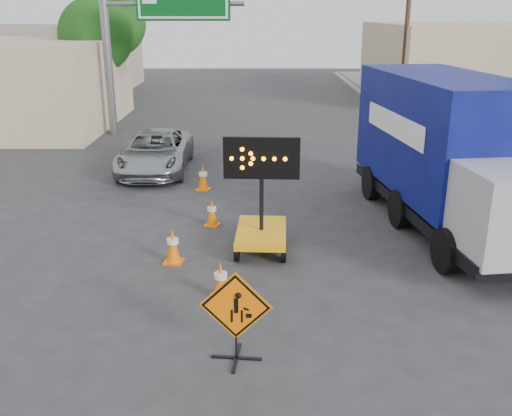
{
  "coord_description": "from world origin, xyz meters",
  "views": [
    {
      "loc": [
        -0.04,
        -7.69,
        5.26
      ],
      "look_at": [
        -0.03,
        3.04,
        1.57
      ],
      "focal_mm": 40.0,
      "sensor_mm": 36.0,
      "label": 1
    }
  ],
  "objects_px": {
    "arrow_board": "(261,225)",
    "pickup_truck": "(155,152)",
    "construction_sign": "(236,314)",
    "box_truck": "(448,161)"
  },
  "relations": [
    {
      "from": "pickup_truck",
      "to": "arrow_board",
      "type": "bearing_deg",
      "value": -63.13
    },
    {
      "from": "construction_sign",
      "to": "pickup_truck",
      "type": "relative_size",
      "value": 0.31
    },
    {
      "from": "pickup_truck",
      "to": "box_truck",
      "type": "bearing_deg",
      "value": -33.32
    },
    {
      "from": "arrow_board",
      "to": "pickup_truck",
      "type": "xyz_separation_m",
      "value": [
        -3.62,
        7.04,
        0.07
      ]
    },
    {
      "from": "construction_sign",
      "to": "box_truck",
      "type": "height_order",
      "value": "box_truck"
    },
    {
      "from": "arrow_board",
      "to": "pickup_truck",
      "type": "relative_size",
      "value": 0.55
    },
    {
      "from": "construction_sign",
      "to": "box_truck",
      "type": "distance_m",
      "value": 8.02
    },
    {
      "from": "construction_sign",
      "to": "box_truck",
      "type": "bearing_deg",
      "value": 55.56
    },
    {
      "from": "arrow_board",
      "to": "pickup_truck",
      "type": "bearing_deg",
      "value": 119.98
    },
    {
      "from": "box_truck",
      "to": "arrow_board",
      "type": "bearing_deg",
      "value": -167.79
    }
  ]
}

